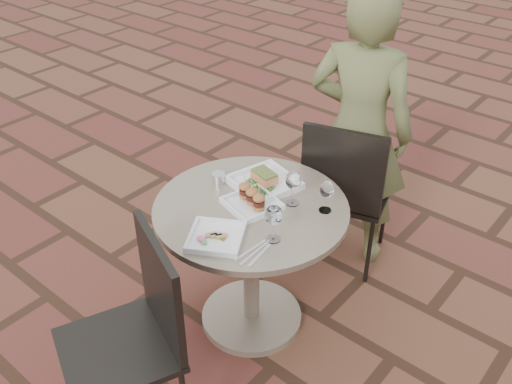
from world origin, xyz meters
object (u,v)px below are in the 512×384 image
Objects in this scene: diner at (359,131)px; plate_salmon at (264,182)px; plate_sliders at (252,200)px; plate_tuna at (216,237)px; chair_far at (346,185)px; chair_near at (138,324)px; cafe_table at (251,248)px.

plate_salmon is (-0.12, -0.66, -0.05)m from diner.
plate_salmon is at bearing 111.11° from plate_sliders.
plate_salmon is 1.12× the size of plate_tuna.
chair_far is at bearing 81.90° from plate_sliders.
diner is at bearing 111.40° from chair_near.
diner reaches higher than chair_far.
cafe_table is at bearing 114.32° from chair_near.
cafe_table is 0.69m from chair_far.
plate_tuna is at bearing -81.09° from cafe_table.
plate_salmon is 1.26× the size of plate_sliders.
plate_salmon is at bearing 65.41° from diner.
cafe_table is 2.62× the size of plate_salmon.
plate_sliders is at bearing 65.17° from chair_far.
chair_far is 0.30m from diner.
chair_near reaches higher than plate_sliders.
chair_far is 0.58× the size of diner.
diner reaches higher than plate_salmon.
plate_sliders is at bearing 98.39° from plate_tuna.
chair_far reaches higher than plate_salmon.
chair_near is 2.70× the size of plate_salmon.
plate_tuna is at bearing 70.05° from chair_far.
diner is 1.11m from plate_tuna.
diner is at bearing 86.10° from plate_sliders.
diner is (0.04, 1.54, 0.25)m from chair_near.
plate_tuna is (0.04, -0.28, -0.02)m from plate_sliders.
diner is 0.67m from plate_salmon.
plate_sliders is (-0.10, -0.67, 0.21)m from chair_far.
plate_salmon reaches higher than cafe_table.
chair_far is at bearing 72.37° from plate_salmon.
plate_tuna is (0.03, 0.43, 0.19)m from chair_near.
chair_far is 2.70× the size of plate_salmon.
chair_far reaches higher than plate_tuna.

